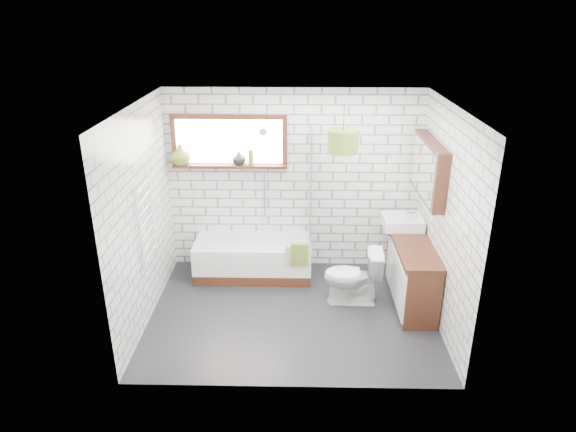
{
  "coord_description": "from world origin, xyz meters",
  "views": [
    {
      "loc": [
        0.06,
        -5.31,
        3.48
      ],
      "look_at": [
        -0.06,
        0.25,
        1.17
      ],
      "focal_mm": 32.0,
      "sensor_mm": 36.0,
      "label": 1
    }
  ],
  "objects_px": {
    "basin": "(403,222)",
    "pendant": "(343,141)",
    "bathtub": "(253,258)",
    "vanity": "(412,272)",
    "toilet": "(353,277)"
  },
  "relations": [
    {
      "from": "basin",
      "to": "pendant",
      "type": "height_order",
      "value": "pendant"
    },
    {
      "from": "toilet",
      "to": "pendant",
      "type": "distance_m",
      "value": 1.76
    },
    {
      "from": "pendant",
      "to": "basin",
      "type": "bearing_deg",
      "value": 38.42
    },
    {
      "from": "vanity",
      "to": "toilet",
      "type": "relative_size",
      "value": 1.91
    },
    {
      "from": "vanity",
      "to": "basin",
      "type": "xyz_separation_m",
      "value": [
        -0.06,
        0.5,
        0.46
      ]
    },
    {
      "from": "bathtub",
      "to": "basin",
      "type": "bearing_deg",
      "value": -3.41
    },
    {
      "from": "basin",
      "to": "toilet",
      "type": "xyz_separation_m",
      "value": [
        -0.68,
        -0.56,
        -0.5
      ]
    },
    {
      "from": "basin",
      "to": "pendant",
      "type": "xyz_separation_m",
      "value": [
        -0.88,
        -0.7,
        1.24
      ]
    },
    {
      "from": "basin",
      "to": "pendant",
      "type": "distance_m",
      "value": 1.67
    },
    {
      "from": "toilet",
      "to": "pendant",
      "type": "xyz_separation_m",
      "value": [
        -0.2,
        -0.13,
        1.74
      ]
    },
    {
      "from": "vanity",
      "to": "basin",
      "type": "relative_size",
      "value": 2.75
    },
    {
      "from": "toilet",
      "to": "pendant",
      "type": "bearing_deg",
      "value": -54.54
    },
    {
      "from": "pendant",
      "to": "bathtub",
      "type": "bearing_deg",
      "value": 143.22
    },
    {
      "from": "vanity",
      "to": "toilet",
      "type": "height_order",
      "value": "vanity"
    },
    {
      "from": "bathtub",
      "to": "vanity",
      "type": "height_order",
      "value": "vanity"
    }
  ]
}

